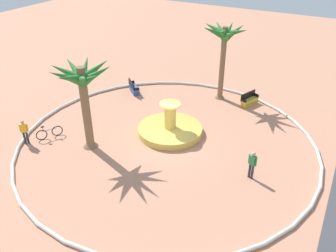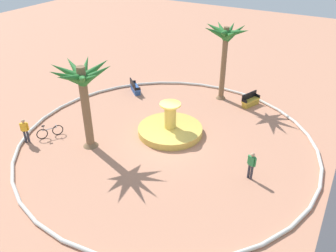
{
  "view_description": "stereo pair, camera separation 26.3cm",
  "coord_description": "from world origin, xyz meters",
  "px_view_note": "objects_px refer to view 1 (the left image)",
  "views": [
    {
      "loc": [
        16.27,
        9.06,
        12.2
      ],
      "look_at": [
        -0.32,
        -0.11,
        1.0
      ],
      "focal_mm": 37.3,
      "sensor_mm": 36.0,
      "label": 1
    },
    {
      "loc": [
        16.14,
        9.29,
        12.2
      ],
      "look_at": [
        -0.32,
        -0.11,
        1.0
      ],
      "focal_mm": 37.3,
      "sensor_mm": 36.0,
      "label": 2
    }
  ],
  "objects_px": {
    "palm_tree_near_fountain": "(224,41)",
    "person_cyclist_photo": "(252,164)",
    "fountain": "(170,129)",
    "palm_tree_by_curb": "(82,86)",
    "bench_west": "(249,101)",
    "person_cyclist_helmet": "(24,131)",
    "bench_east": "(134,89)",
    "bicycle_red_frame": "(49,133)"
  },
  "relations": [
    {
      "from": "palm_tree_near_fountain",
      "to": "person_cyclist_photo",
      "type": "bearing_deg",
      "value": 31.34
    },
    {
      "from": "fountain",
      "to": "palm_tree_by_curb",
      "type": "bearing_deg",
      "value": -43.51
    },
    {
      "from": "bench_west",
      "to": "person_cyclist_helmet",
      "type": "distance_m",
      "value": 16.06
    },
    {
      "from": "fountain",
      "to": "bench_west",
      "type": "distance_m",
      "value": 7.33
    },
    {
      "from": "fountain",
      "to": "palm_tree_by_curb",
      "type": "relative_size",
      "value": 0.77
    },
    {
      "from": "bench_east",
      "to": "palm_tree_by_curb",
      "type": "bearing_deg",
      "value": 14.44
    },
    {
      "from": "bicycle_red_frame",
      "to": "palm_tree_near_fountain",
      "type": "bearing_deg",
      "value": 145.53
    },
    {
      "from": "bench_west",
      "to": "bicycle_red_frame",
      "type": "height_order",
      "value": "bench_west"
    },
    {
      "from": "palm_tree_by_curb",
      "to": "bench_east",
      "type": "xyz_separation_m",
      "value": [
        -7.94,
        -2.04,
        -3.79
      ]
    },
    {
      "from": "bench_east",
      "to": "palm_tree_near_fountain",
      "type": "bearing_deg",
      "value": 110.43
    },
    {
      "from": "person_cyclist_photo",
      "to": "person_cyclist_helmet",
      "type": "bearing_deg",
      "value": -75.33
    },
    {
      "from": "bicycle_red_frame",
      "to": "bench_east",
      "type": "bearing_deg",
      "value": 173.79
    },
    {
      "from": "bicycle_red_frame",
      "to": "person_cyclist_photo",
      "type": "distance_m",
      "value": 12.86
    },
    {
      "from": "palm_tree_near_fountain",
      "to": "person_cyclist_helmet",
      "type": "height_order",
      "value": "palm_tree_near_fountain"
    },
    {
      "from": "bench_west",
      "to": "person_cyclist_photo",
      "type": "relative_size",
      "value": 0.99
    },
    {
      "from": "bicycle_red_frame",
      "to": "person_cyclist_helmet",
      "type": "xyz_separation_m",
      "value": [
        1.19,
        -0.79,
        0.54
      ]
    },
    {
      "from": "palm_tree_by_curb",
      "to": "person_cyclist_photo",
      "type": "bearing_deg",
      "value": 100.8
    },
    {
      "from": "bicycle_red_frame",
      "to": "person_cyclist_helmet",
      "type": "height_order",
      "value": "person_cyclist_helmet"
    },
    {
      "from": "palm_tree_by_curb",
      "to": "bicycle_red_frame",
      "type": "relative_size",
      "value": 3.62
    },
    {
      "from": "bench_west",
      "to": "person_cyclist_photo",
      "type": "height_order",
      "value": "person_cyclist_photo"
    },
    {
      "from": "bench_west",
      "to": "palm_tree_by_curb",
      "type": "bearing_deg",
      "value": -33.78
    },
    {
      "from": "palm_tree_by_curb",
      "to": "bench_west",
      "type": "height_order",
      "value": "palm_tree_by_curb"
    },
    {
      "from": "palm_tree_near_fountain",
      "to": "palm_tree_by_curb",
      "type": "distance_m",
      "value": 11.31
    },
    {
      "from": "bench_west",
      "to": "bicycle_red_frame",
      "type": "bearing_deg",
      "value": -42.42
    },
    {
      "from": "bench_east",
      "to": "bicycle_red_frame",
      "type": "distance_m",
      "value": 8.47
    },
    {
      "from": "palm_tree_near_fountain",
      "to": "person_cyclist_helmet",
      "type": "relative_size",
      "value": 3.6
    },
    {
      "from": "bicycle_red_frame",
      "to": "person_cyclist_photo",
      "type": "bearing_deg",
      "value": 100.4
    },
    {
      "from": "palm_tree_near_fountain",
      "to": "bench_west",
      "type": "xyz_separation_m",
      "value": [
        0.05,
        2.42,
        -4.27
      ]
    },
    {
      "from": "bicycle_red_frame",
      "to": "bench_west",
      "type": "bearing_deg",
      "value": 137.58
    },
    {
      "from": "fountain",
      "to": "person_cyclist_helmet",
      "type": "xyz_separation_m",
      "value": [
        5.46,
        -7.35,
        0.61
      ]
    },
    {
      "from": "palm_tree_near_fountain",
      "to": "bench_west",
      "type": "relative_size",
      "value": 3.54
    },
    {
      "from": "palm_tree_by_curb",
      "to": "person_cyclist_helmet",
      "type": "bearing_deg",
      "value": -66.0
    },
    {
      "from": "palm_tree_near_fountain",
      "to": "palm_tree_by_curb",
      "type": "relative_size",
      "value": 1.08
    },
    {
      "from": "palm_tree_near_fountain",
      "to": "person_cyclist_helmet",
      "type": "bearing_deg",
      "value": -34.36
    },
    {
      "from": "person_cyclist_helmet",
      "to": "palm_tree_near_fountain",
      "type": "bearing_deg",
      "value": 145.64
    },
    {
      "from": "fountain",
      "to": "person_cyclist_helmet",
      "type": "relative_size",
      "value": 2.58
    },
    {
      "from": "bench_east",
      "to": "bicycle_red_frame",
      "type": "height_order",
      "value": "bench_east"
    },
    {
      "from": "fountain",
      "to": "bench_west",
      "type": "height_order",
      "value": "fountain"
    },
    {
      "from": "fountain",
      "to": "palm_tree_by_curb",
      "type": "xyz_separation_m",
      "value": [
        3.79,
        -3.6,
        3.82
      ]
    },
    {
      "from": "fountain",
      "to": "person_cyclist_photo",
      "type": "xyz_separation_m",
      "value": [
        1.94,
        6.08,
        0.63
      ]
    },
    {
      "from": "fountain",
      "to": "person_cyclist_photo",
      "type": "relative_size",
      "value": 2.52
    },
    {
      "from": "palm_tree_near_fountain",
      "to": "fountain",
      "type": "bearing_deg",
      "value": -7.69
    }
  ]
}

